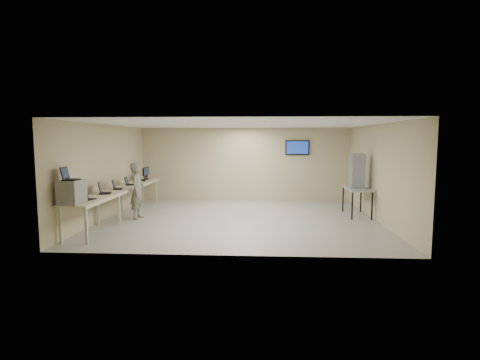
# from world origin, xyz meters

# --- Properties ---
(room) EXTENTS (8.01, 7.01, 2.81)m
(room) POSITION_xyz_m (0.03, 0.06, 1.41)
(room) COLOR #A8A899
(room) RESTS_ON ground
(workbench) EXTENTS (0.76, 6.00, 0.90)m
(workbench) POSITION_xyz_m (-3.59, 0.00, 0.83)
(workbench) COLOR #BDB89F
(workbench) RESTS_ON ground
(equipment_box) EXTENTS (0.49, 0.55, 0.54)m
(equipment_box) POSITION_xyz_m (-3.65, -2.75, 1.17)
(equipment_box) COLOR slate
(equipment_box) RESTS_ON workbench
(laptop_on_box) EXTENTS (0.35, 0.41, 0.30)m
(laptop_on_box) POSITION_xyz_m (-3.71, -2.75, 1.52)
(laptop_on_box) COLOR black
(laptop_on_box) RESTS_ON equipment_box
(laptop_0) EXTENTS (0.36, 0.40, 0.27)m
(laptop_0) POSITION_xyz_m (-3.62, -2.16, 0.97)
(laptop_0) COLOR black
(laptop_0) RESTS_ON workbench
(laptop_1) EXTENTS (0.43, 0.46, 0.31)m
(laptop_1) POSITION_xyz_m (-3.63, -1.11, 0.98)
(laptop_1) COLOR black
(laptop_1) RESTS_ON workbench
(laptop_2) EXTENTS (0.37, 0.41, 0.27)m
(laptop_2) POSITION_xyz_m (-3.63, -0.20, 0.97)
(laptop_2) COLOR black
(laptop_2) RESTS_ON workbench
(laptop_3) EXTENTS (0.30, 0.36, 0.26)m
(laptop_3) POSITION_xyz_m (-3.62, 0.83, 0.97)
(laptop_3) COLOR black
(laptop_3) RESTS_ON workbench
(laptop_4) EXTENTS (0.38, 0.42, 0.28)m
(laptop_4) POSITION_xyz_m (-3.64, 2.00, 0.97)
(laptop_4) COLOR black
(laptop_4) RESTS_ON workbench
(monitor_near) EXTENTS (0.19, 0.44, 0.43)m
(monitor_near) POSITION_xyz_m (-3.60, 2.47, 1.16)
(monitor_near) COLOR black
(monitor_near) RESTS_ON workbench
(monitor_far) EXTENTS (0.20, 0.45, 0.44)m
(monitor_far) POSITION_xyz_m (-3.60, 2.69, 1.17)
(monitor_far) COLOR black
(monitor_far) RESTS_ON workbench
(soldier) EXTENTS (0.40, 0.61, 1.68)m
(soldier) POSITION_xyz_m (-3.04, -0.06, 0.84)
(soldier) COLOR #696E51
(soldier) RESTS_ON ground
(side_table) EXTENTS (0.67, 1.44, 0.86)m
(side_table) POSITION_xyz_m (3.60, 0.74, 0.79)
(side_table) COLOR gray
(side_table) RESTS_ON ground
(storage_bins) EXTENTS (0.40, 0.45, 1.06)m
(storage_bins) POSITION_xyz_m (3.58, 0.74, 1.39)
(storage_bins) COLOR #8590A0
(storage_bins) RESTS_ON side_table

